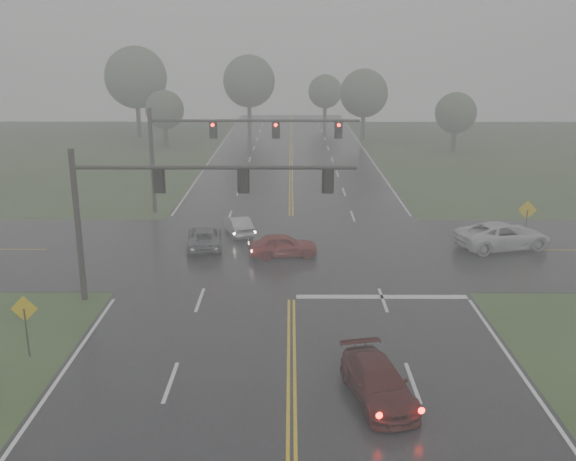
{
  "coord_description": "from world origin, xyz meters",
  "views": [
    {
      "loc": [
        -0.05,
        -15.27,
        12.08
      ],
      "look_at": [
        -0.17,
        16.0,
        2.99
      ],
      "focal_mm": 40.0,
      "sensor_mm": 36.0,
      "label": 1
    }
  ],
  "objects_px": {
    "pickup_white": "(502,248)",
    "signal_gantry_far": "(217,139)",
    "signal_gantry_near": "(162,196)",
    "car_grey": "(205,247)",
    "sedan_maroon": "(377,399)",
    "sedan_red": "(283,257)",
    "sedan_silver": "(238,235)"
  },
  "relations": [
    {
      "from": "sedan_silver",
      "to": "pickup_white",
      "type": "xyz_separation_m",
      "value": [
        16.48,
        -2.9,
        0.0
      ]
    },
    {
      "from": "sedan_maroon",
      "to": "car_grey",
      "type": "distance_m",
      "value": 19.55
    },
    {
      "from": "signal_gantry_far",
      "to": "pickup_white",
      "type": "bearing_deg",
      "value": -25.67
    },
    {
      "from": "car_grey",
      "to": "signal_gantry_far",
      "type": "relative_size",
      "value": 0.29
    },
    {
      "from": "pickup_white",
      "to": "signal_gantry_far",
      "type": "relative_size",
      "value": 0.38
    },
    {
      "from": "pickup_white",
      "to": "signal_gantry_far",
      "type": "distance_m",
      "value": 21.11
    },
    {
      "from": "car_grey",
      "to": "pickup_white",
      "type": "distance_m",
      "value": 18.34
    },
    {
      "from": "sedan_maroon",
      "to": "pickup_white",
      "type": "bearing_deg",
      "value": 48.63
    },
    {
      "from": "sedan_red",
      "to": "signal_gantry_near",
      "type": "relative_size",
      "value": 0.3
    },
    {
      "from": "pickup_white",
      "to": "signal_gantry_far",
      "type": "xyz_separation_m",
      "value": [
        -18.38,
        8.83,
        5.47
      ]
    },
    {
      "from": "signal_gantry_near",
      "to": "signal_gantry_far",
      "type": "bearing_deg",
      "value": 87.63
    },
    {
      "from": "car_grey",
      "to": "pickup_white",
      "type": "height_order",
      "value": "pickup_white"
    },
    {
      "from": "car_grey",
      "to": "pickup_white",
      "type": "relative_size",
      "value": 0.77
    },
    {
      "from": "sedan_silver",
      "to": "pickup_white",
      "type": "distance_m",
      "value": 16.74
    },
    {
      "from": "car_grey",
      "to": "signal_gantry_far",
      "type": "distance_m",
      "value": 10.27
    },
    {
      "from": "car_grey",
      "to": "sedan_maroon",
      "type": "bearing_deg",
      "value": 108.79
    },
    {
      "from": "sedan_maroon",
      "to": "car_grey",
      "type": "relative_size",
      "value": 1.01
    },
    {
      "from": "sedan_silver",
      "to": "signal_gantry_far",
      "type": "relative_size",
      "value": 0.24
    },
    {
      "from": "signal_gantry_near",
      "to": "signal_gantry_far",
      "type": "xyz_separation_m",
      "value": [
        0.71,
        17.1,
        0.23
      ]
    },
    {
      "from": "signal_gantry_near",
      "to": "signal_gantry_far",
      "type": "relative_size",
      "value": 0.87
    },
    {
      "from": "signal_gantry_near",
      "to": "signal_gantry_far",
      "type": "distance_m",
      "value": 17.12
    },
    {
      "from": "sedan_silver",
      "to": "sedan_maroon",
      "type": "bearing_deg",
      "value": 89.96
    },
    {
      "from": "sedan_red",
      "to": "sedan_silver",
      "type": "height_order",
      "value": "sedan_red"
    },
    {
      "from": "pickup_white",
      "to": "signal_gantry_far",
      "type": "height_order",
      "value": "signal_gantry_far"
    },
    {
      "from": "car_grey",
      "to": "sedan_red",
      "type": "bearing_deg",
      "value": 153.18
    },
    {
      "from": "sedan_maroon",
      "to": "pickup_white",
      "type": "distance_m",
      "value": 20.15
    },
    {
      "from": "pickup_white",
      "to": "signal_gantry_far",
      "type": "bearing_deg",
      "value": 49.05
    },
    {
      "from": "pickup_white",
      "to": "signal_gantry_near",
      "type": "height_order",
      "value": "signal_gantry_near"
    },
    {
      "from": "sedan_red",
      "to": "signal_gantry_far",
      "type": "relative_size",
      "value": 0.27
    },
    {
      "from": "sedan_maroon",
      "to": "sedan_red",
      "type": "height_order",
      "value": "sedan_red"
    },
    {
      "from": "sedan_silver",
      "to": "car_grey",
      "type": "bearing_deg",
      "value": 38.34
    },
    {
      "from": "sedan_maroon",
      "to": "signal_gantry_far",
      "type": "bearing_deg",
      "value": 95.95
    }
  ]
}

